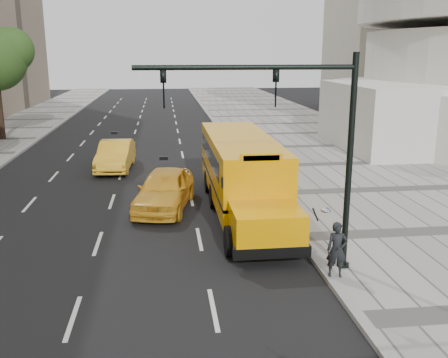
{
  "coord_description": "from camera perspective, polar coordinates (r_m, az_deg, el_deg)",
  "views": [
    {
      "loc": [
        1.38,
        -21.49,
        6.39
      ],
      "look_at": [
        3.5,
        -4.0,
        1.9
      ],
      "focal_mm": 40.0,
      "sensor_mm": 36.0,
      "label": 1
    }
  ],
  "objects": [
    {
      "name": "ground",
      "position": [
        22.46,
        -10.15,
        -2.46
      ],
      "size": [
        140.0,
        140.0,
        0.0
      ],
      "primitive_type": "plane",
      "color": "black",
      "rests_on": "ground"
    },
    {
      "name": "sidewalk_museum",
      "position": [
        24.78,
        18.73,
        -1.24
      ],
      "size": [
        12.0,
        140.0,
        0.15
      ],
      "primitive_type": "cube",
      "color": "gray",
      "rests_on": "ground"
    },
    {
      "name": "curb_museum",
      "position": [
        22.87,
        5.02,
        -1.79
      ],
      "size": [
        0.3,
        140.0,
        0.15
      ],
      "primitive_type": "cube",
      "color": "gray",
      "rests_on": "ground"
    },
    {
      "name": "school_bus",
      "position": [
        20.56,
        2.0,
        1.29
      ],
      "size": [
        2.96,
        11.56,
        3.19
      ],
      "color": "#EB9800",
      "rests_on": "ground"
    },
    {
      "name": "taxi_near",
      "position": [
        20.93,
        -6.81,
        -1.18
      ],
      "size": [
        2.99,
        5.23,
        1.68
      ],
      "primitive_type": "imported",
      "rotation": [
        0.0,
        0.0,
        -0.22
      ],
      "color": "gold",
      "rests_on": "ground"
    },
    {
      "name": "taxi_far",
      "position": [
        28.5,
        -12.29,
        2.66
      ],
      "size": [
        1.96,
        4.94,
        1.6
      ],
      "primitive_type": "imported",
      "rotation": [
        0.0,
        0.0,
        -0.06
      ],
      "color": "gold",
      "rests_on": "ground"
    },
    {
      "name": "pedestrian",
      "position": [
        14.63,
        12.78,
        -7.89
      ],
      "size": [
        0.65,
        0.48,
        1.61
      ],
      "primitive_type": "imported",
      "rotation": [
        0.0,
        0.0,
        -0.18
      ],
      "color": "black",
      "rests_on": "sidewalk_museum"
    },
    {
      "name": "traffic_signal",
      "position": [
        14.06,
        8.94,
        4.72
      ],
      "size": [
        6.18,
        0.36,
        6.4
      ],
      "color": "black",
      "rests_on": "ground"
    }
  ]
}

